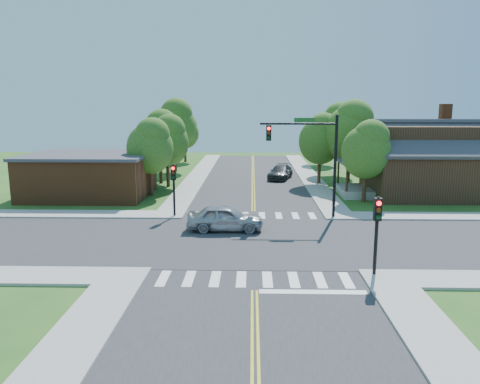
{
  "coord_description": "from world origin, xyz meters",
  "views": [
    {
      "loc": [
        -0.14,
        -26.48,
        7.98
      ],
      "look_at": [
        -0.92,
        3.83,
        2.2
      ],
      "focal_mm": 35.0,
      "sensor_mm": 36.0,
      "label": 1
    }
  ],
  "objects_px": {
    "car_dgrey": "(280,173)",
    "signal_mast_ne": "(311,150)",
    "signal_pole_nw": "(174,181)",
    "signal_pole_se": "(377,221)",
    "house_ne": "(428,158)",
    "car_silver": "(225,219)"
  },
  "relations": [
    {
      "from": "signal_mast_ne",
      "to": "signal_pole_nw",
      "type": "relative_size",
      "value": 1.89
    },
    {
      "from": "signal_mast_ne",
      "to": "signal_pole_nw",
      "type": "xyz_separation_m",
      "value": [
        -9.51,
        -0.01,
        -2.19
      ]
    },
    {
      "from": "signal_pole_se",
      "to": "house_ne",
      "type": "relative_size",
      "value": 0.29
    },
    {
      "from": "car_dgrey",
      "to": "signal_mast_ne",
      "type": "bearing_deg",
      "value": -71.21
    },
    {
      "from": "car_silver",
      "to": "car_dgrey",
      "type": "xyz_separation_m",
      "value": [
        4.71,
        20.63,
        -0.1
      ]
    },
    {
      "from": "car_silver",
      "to": "car_dgrey",
      "type": "bearing_deg",
      "value": -12.93
    },
    {
      "from": "signal_pole_nw",
      "to": "car_dgrey",
      "type": "xyz_separation_m",
      "value": [
        8.49,
        17.18,
        -1.95
      ]
    },
    {
      "from": "car_silver",
      "to": "signal_pole_se",
      "type": "bearing_deg",
      "value": -136.35
    },
    {
      "from": "signal_pole_se",
      "to": "house_ne",
      "type": "bearing_deg",
      "value": 64.42
    },
    {
      "from": "signal_mast_ne",
      "to": "car_silver",
      "type": "relative_size",
      "value": 1.51
    },
    {
      "from": "signal_pole_nw",
      "to": "house_ne",
      "type": "height_order",
      "value": "house_ne"
    },
    {
      "from": "signal_pole_se",
      "to": "signal_pole_nw",
      "type": "height_order",
      "value": "same"
    },
    {
      "from": "car_silver",
      "to": "signal_mast_ne",
      "type": "bearing_deg",
      "value": -58.95
    },
    {
      "from": "signal_mast_ne",
      "to": "car_dgrey",
      "type": "height_order",
      "value": "signal_mast_ne"
    },
    {
      "from": "signal_pole_nw",
      "to": "car_dgrey",
      "type": "bearing_deg",
      "value": 63.7
    },
    {
      "from": "signal_pole_se",
      "to": "car_silver",
      "type": "bearing_deg",
      "value": 133.72
    },
    {
      "from": "house_ne",
      "to": "car_dgrey",
      "type": "xyz_separation_m",
      "value": [
        -12.21,
        8.52,
        -2.61
      ]
    },
    {
      "from": "car_silver",
      "to": "car_dgrey",
      "type": "distance_m",
      "value": 21.16
    },
    {
      "from": "signal_pole_se",
      "to": "signal_pole_nw",
      "type": "bearing_deg",
      "value": 135.0
    },
    {
      "from": "signal_mast_ne",
      "to": "signal_pole_se",
      "type": "bearing_deg",
      "value": -81.44
    },
    {
      "from": "signal_pole_se",
      "to": "signal_pole_nw",
      "type": "relative_size",
      "value": 1.0
    },
    {
      "from": "car_silver",
      "to": "car_dgrey",
      "type": "height_order",
      "value": "car_silver"
    }
  ]
}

